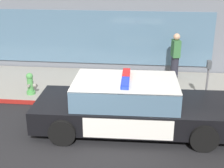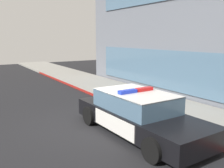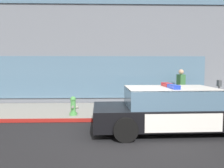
{
  "view_description": "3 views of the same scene",
  "coord_description": "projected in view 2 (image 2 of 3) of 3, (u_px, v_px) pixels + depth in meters",
  "views": [
    {
      "loc": [
        2.02,
        -6.59,
        4.2
      ],
      "look_at": [
        1.05,
        2.25,
        0.78
      ],
      "focal_mm": 50.63,
      "sensor_mm": 36.0,
      "label": 1
    },
    {
      "loc": [
        7.94,
        -3.86,
        3.14
      ],
      "look_at": [
        -0.87,
        1.56,
        1.21
      ],
      "focal_mm": 39.83,
      "sensor_mm": 36.0,
      "label": 2
    },
    {
      "loc": [
        -0.47,
        -6.09,
        2.09
      ],
      "look_at": [
        -0.23,
        1.98,
        1.41
      ],
      "focal_mm": 37.18,
      "sensor_mm": 36.0,
      "label": 3
    }
  ],
  "objects": [
    {
      "name": "ground",
      "position": [
        89.0,
        124.0,
        9.21
      ],
      "size": [
        48.0,
        48.0,
        0.0
      ],
      "primitive_type": "plane",
      "color": "black"
    },
    {
      "name": "police_cruiser",
      "position": [
        138.0,
        114.0,
        8.19
      ],
      "size": [
        5.2,
        2.25,
        1.49
      ],
      "rotation": [
        0.0,
        0.0,
        0.03
      ],
      "color": "black",
      "rests_on": "ground"
    },
    {
      "name": "sidewalk",
      "position": [
        166.0,
        107.0,
        11.19
      ],
      "size": [
        48.0,
        3.35,
        0.15
      ],
      "primitive_type": "cube",
      "color": "gray",
      "rests_on": "ground"
    },
    {
      "name": "fire_hydrant",
      "position": [
        123.0,
        94.0,
        11.92
      ],
      "size": [
        0.34,
        0.39,
        0.73
      ],
      "color": "#4C994C",
      "rests_on": "sidewalk"
    },
    {
      "name": "curb_red_paint",
      "position": [
        136.0,
        113.0,
        10.32
      ],
      "size": [
        28.8,
        0.04,
        0.14
      ],
      "primitive_type": "cube",
      "color": "maroon",
      "rests_on": "ground"
    }
  ]
}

